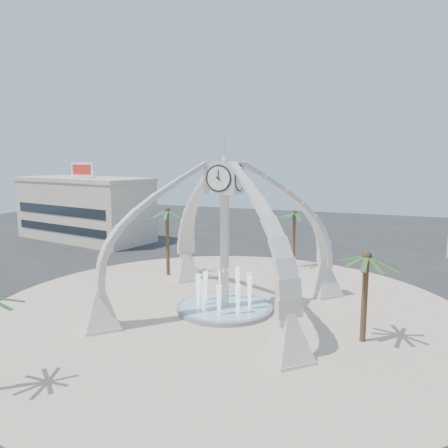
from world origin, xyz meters
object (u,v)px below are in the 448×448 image
at_px(clock_tower, 225,234).
at_px(palm_north, 294,214).
at_px(fountain, 225,307).
at_px(palm_west, 167,211).
at_px(palm_east, 367,257).

distance_m(clock_tower, palm_north, 16.46).
relative_size(fountain, palm_west, 1.01).
bearing_deg(fountain, palm_east, -11.87).
bearing_deg(palm_north, fountain, -97.47).
xyz_separation_m(clock_tower, palm_east, (11.20, -2.35, -0.46)).
distance_m(palm_east, palm_west, 23.30).
bearing_deg(palm_west, palm_east, -26.20).
distance_m(palm_east, palm_north, 20.76).
xyz_separation_m(clock_tower, palm_north, (2.14, 16.32, -0.20)).
height_order(fountain, palm_west, palm_west).
height_order(clock_tower, fountain, clock_tower).
xyz_separation_m(fountain, palm_west, (-9.69, 7.93, 6.71)).
bearing_deg(fountain, palm_west, 140.71).
bearing_deg(fountain, palm_north, 82.53).
bearing_deg(clock_tower, palm_east, -11.87).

